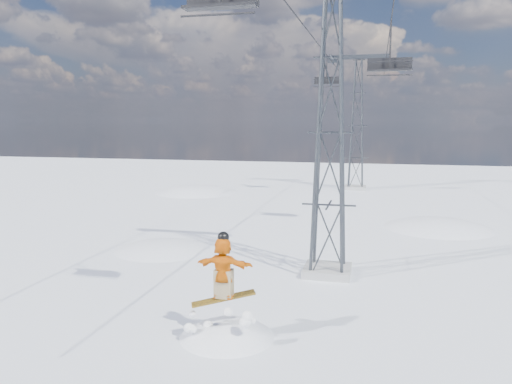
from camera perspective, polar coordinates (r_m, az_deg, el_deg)
ground at (r=12.67m, az=0.58°, el=-19.80°), size 120.00×120.00×0.00m
snow_terrain at (r=36.44m, az=0.80°, el=-17.06°), size 39.00×37.00×22.00m
lift_tower_near at (r=18.99m, az=8.48°, el=6.65°), size 5.20×1.80×11.43m
lift_tower_far at (r=43.94m, az=11.46°, el=7.39°), size 5.20×1.80×11.43m
haul_cables at (r=30.85m, az=10.73°, el=17.18°), size 4.46×51.00×0.06m
lift_chair_mid at (r=26.54m, az=15.02°, el=13.81°), size 2.19×0.63×2.72m
lift_chair_far at (r=39.52m, az=8.07°, el=12.44°), size 1.92×0.55×2.39m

